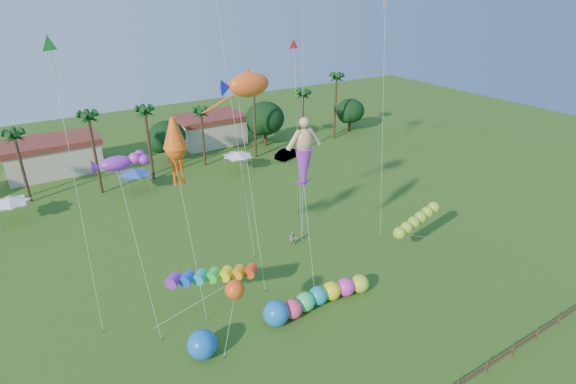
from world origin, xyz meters
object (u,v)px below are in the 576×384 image
spectator_b (293,239)px  caterpillar_inflatable (314,299)px  car_b (288,154)px  blue_ball (202,344)px

spectator_b → caterpillar_inflatable: caterpillar_inflatable is taller
car_b → blue_ball: bearing=120.8°
car_b → spectator_b: (-13.13, -21.85, 0.06)m
caterpillar_inflatable → car_b: bearing=62.6°
car_b → spectator_b: size_ratio=2.82×
spectator_b → car_b: bearing=87.6°
blue_ball → car_b: bearing=49.3°
caterpillar_inflatable → blue_ball: bearing=-177.9°
car_b → caterpillar_inflatable: size_ratio=0.45×
spectator_b → blue_ball: blue_ball is taller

